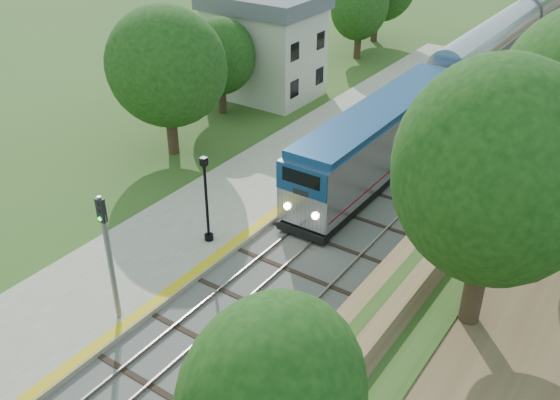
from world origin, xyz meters
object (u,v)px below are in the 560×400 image
Objects in this scene: station_building at (265,44)px; lamppost_far at (207,204)px; signal_platform at (107,246)px; signal_farside at (511,114)px.

lamppost_far is at bearing -61.78° from station_building.
lamppost_far is 0.78× the size of signal_platform.
lamppost_far is at bearing 95.70° from signal_platform.
station_building is 1.87× the size of lamppost_far.
station_building reaches higher than signal_farside.
lamppost_far is 6.90m from signal_platform.
lamppost_far is at bearing -121.84° from signal_farside.
signal_platform is at bearing -112.09° from signal_farside.
signal_platform is at bearing -66.99° from station_building.
station_building is 28.39m from signal_platform.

